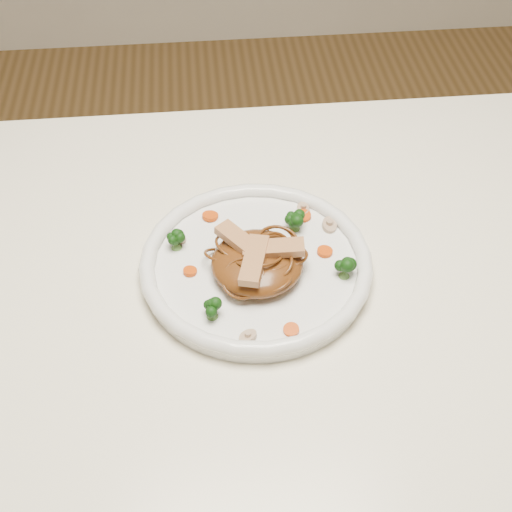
{
  "coord_description": "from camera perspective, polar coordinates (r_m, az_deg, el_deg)",
  "views": [
    {
      "loc": [
        -0.08,
        -0.57,
        1.41
      ],
      "look_at": [
        -0.02,
        0.03,
        0.78
      ],
      "focal_mm": 49.09,
      "sensor_mm": 36.0,
      "label": 1
    }
  ],
  "objects": [
    {
      "name": "noodle_mound",
      "position": [
        0.86,
        0.1,
        -0.55
      ],
      "size": [
        0.13,
        0.13,
        0.04
      ],
      "primitive_type": "ellipsoid",
      "rotation": [
        0.0,
        0.0,
        -0.11
      ],
      "color": "brown",
      "rests_on": "plate"
    },
    {
      "name": "mushroom_1",
      "position": [
        0.93,
        6.0,
        2.52
      ],
      "size": [
        0.03,
        0.03,
        0.01
      ],
      "primitive_type": "cylinder",
      "rotation": [
        0.0,
        0.0,
        1.45
      ],
      "color": "beige",
      "rests_on": "plate"
    },
    {
      "name": "carrot_1",
      "position": [
        0.87,
        -5.4,
        -1.24
      ],
      "size": [
        0.02,
        0.02,
        0.0
      ],
      "primitive_type": "cylinder",
      "rotation": [
        0.0,
        0.0,
        0.17
      ],
      "color": "#E65308",
      "rests_on": "plate"
    },
    {
      "name": "chicken_b",
      "position": [
        0.86,
        -1.21,
        1.17
      ],
      "size": [
        0.06,
        0.07,
        0.01
      ],
      "primitive_type": "cube",
      "rotation": [
        0.0,
        0.0,
        2.27
      ],
      "color": "tan",
      "rests_on": "noodle_mound"
    },
    {
      "name": "carrot_0",
      "position": [
        0.94,
        3.86,
        3.27
      ],
      "size": [
        0.02,
        0.02,
        0.0
      ],
      "primitive_type": "cylinder",
      "rotation": [
        0.0,
        0.0,
        0.14
      ],
      "color": "#E65308",
      "rests_on": "plate"
    },
    {
      "name": "chicken_a",
      "position": [
        0.85,
        1.45,
        0.62
      ],
      "size": [
        0.08,
        0.03,
        0.01
      ],
      "primitive_type": "cube",
      "rotation": [
        0.0,
        0.0,
        -0.07
      ],
      "color": "tan",
      "rests_on": "noodle_mound"
    },
    {
      "name": "carrot_3",
      "position": [
        0.94,
        -3.75,
        3.27
      ],
      "size": [
        0.03,
        0.03,
        0.0
      ],
      "primitive_type": "cylinder",
      "rotation": [
        0.0,
        0.0,
        0.22
      ],
      "color": "#E65308",
      "rests_on": "plate"
    },
    {
      "name": "mushroom_0",
      "position": [
        0.8,
        -0.67,
        -6.6
      ],
      "size": [
        0.03,
        0.03,
        0.01
      ],
      "primitive_type": "cylinder",
      "rotation": [
        0.0,
        0.0,
        0.63
      ],
      "color": "beige",
      "rests_on": "plate"
    },
    {
      "name": "broccoli_3",
      "position": [
        0.86,
        7.27,
        -0.91
      ],
      "size": [
        0.03,
        0.03,
        0.03
      ],
      "primitive_type": null,
      "rotation": [
        0.0,
        0.0,
        -0.0
      ],
      "color": "#123B0C",
      "rests_on": "plate"
    },
    {
      "name": "table",
      "position": [
        0.95,
        1.27,
        -6.67
      ],
      "size": [
        1.2,
        0.8,
        0.75
      ],
      "color": "white",
      "rests_on": "ground"
    },
    {
      "name": "carrot_2",
      "position": [
        0.9,
        5.63,
        0.37
      ],
      "size": [
        0.03,
        0.03,
        0.0
      ],
      "primitive_type": "cylinder",
      "rotation": [
        0.0,
        0.0,
        -0.43
      ],
      "color": "#E65308",
      "rests_on": "plate"
    },
    {
      "name": "broccoli_1",
      "position": [
        0.9,
        -6.56,
        1.41
      ],
      "size": [
        0.04,
        0.04,
        0.03
      ],
      "primitive_type": null,
      "rotation": [
        0.0,
        0.0,
        0.43
      ],
      "color": "#123B0C",
      "rests_on": "plate"
    },
    {
      "name": "mushroom_3",
      "position": [
        0.95,
        3.88,
        3.83
      ],
      "size": [
        0.03,
        0.03,
        0.01
      ],
      "primitive_type": "cylinder",
      "rotation": [
        0.0,
        0.0,
        1.68
      ],
      "color": "beige",
      "rests_on": "plate"
    },
    {
      "name": "carrot_4",
      "position": [
        0.81,
        2.89,
        -6.02
      ],
      "size": [
        0.02,
        0.02,
        0.0
      ],
      "primitive_type": "cylinder",
      "rotation": [
        0.0,
        0.0,
        0.42
      ],
      "color": "#E65308",
      "rests_on": "plate"
    },
    {
      "name": "mushroom_2",
      "position": [
        0.92,
        -6.35,
        1.46
      ],
      "size": [
        0.03,
        0.03,
        0.01
      ],
      "primitive_type": "cylinder",
      "rotation": [
        0.0,
        0.0,
        -0.68
      ],
      "color": "beige",
      "rests_on": "plate"
    },
    {
      "name": "plate",
      "position": [
        0.89,
        0.0,
        -0.99
      ],
      "size": [
        0.31,
        0.31,
        0.02
      ],
      "primitive_type": "cylinder",
      "rotation": [
        0.0,
        0.0,
        0.06
      ],
      "color": "white",
      "rests_on": "table"
    },
    {
      "name": "chicken_c",
      "position": [
        0.83,
        -0.15,
        -0.35
      ],
      "size": [
        0.04,
        0.08,
        0.01
      ],
      "primitive_type": "cube",
      "rotation": [
        0.0,
        0.0,
        4.43
      ],
      "color": "tan",
      "rests_on": "noodle_mound"
    },
    {
      "name": "broccoli_2",
      "position": [
        0.82,
        -3.62,
        -4.28
      ],
      "size": [
        0.03,
        0.03,
        0.03
      ],
      "primitive_type": null,
      "rotation": [
        0.0,
        0.0,
        0.17
      ],
      "color": "#123B0C",
      "rests_on": "plate"
    },
    {
      "name": "broccoli_0",
      "position": [
        0.92,
        3.21,
        2.94
      ],
      "size": [
        0.03,
        0.03,
        0.03
      ],
      "primitive_type": null,
      "rotation": [
        0.0,
        0.0,
        0.12
      ],
      "color": "#123B0C",
      "rests_on": "plate"
    }
  ]
}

